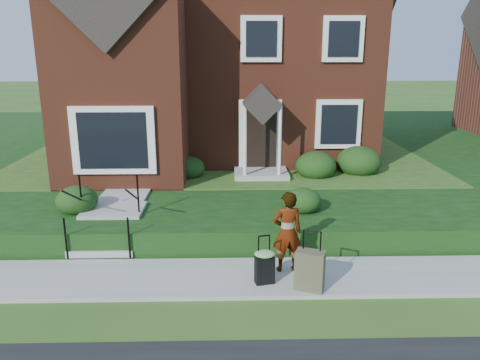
{
  "coord_description": "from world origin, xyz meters",
  "views": [
    {
      "loc": [
        0.24,
        -8.22,
        4.29
      ],
      "look_at": [
        0.49,
        2.0,
        1.45
      ],
      "focal_mm": 35.0,
      "sensor_mm": 36.0,
      "label": 1
    }
  ],
  "objects_px": {
    "front_steps": "(109,224)",
    "suitcase_olive": "(310,270)",
    "woman": "(287,232)",
    "suitcase_black": "(265,265)"
  },
  "relations": [
    {
      "from": "front_steps",
      "to": "suitcase_olive",
      "type": "distance_m",
      "value": 4.83
    },
    {
      "from": "woman",
      "to": "suitcase_black",
      "type": "xyz_separation_m",
      "value": [
        -0.47,
        -0.52,
        -0.45
      ]
    },
    {
      "from": "front_steps",
      "to": "suitcase_olive",
      "type": "relative_size",
      "value": 1.8
    },
    {
      "from": "woman",
      "to": "suitcase_black",
      "type": "bearing_deg",
      "value": 39.18
    },
    {
      "from": "suitcase_black",
      "to": "suitcase_olive",
      "type": "bearing_deg",
      "value": -31.16
    },
    {
      "from": "front_steps",
      "to": "suitcase_black",
      "type": "relative_size",
      "value": 2.15
    },
    {
      "from": "front_steps",
      "to": "suitcase_black",
      "type": "distance_m",
      "value": 4.01
    },
    {
      "from": "suitcase_olive",
      "to": "suitcase_black",
      "type": "bearing_deg",
      "value": -176.72
    },
    {
      "from": "front_steps",
      "to": "suitcase_black",
      "type": "height_order",
      "value": "front_steps"
    },
    {
      "from": "suitcase_black",
      "to": "front_steps",
      "type": "bearing_deg",
      "value": 134.53
    }
  ]
}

